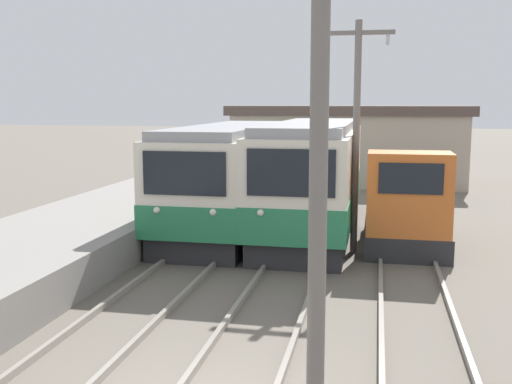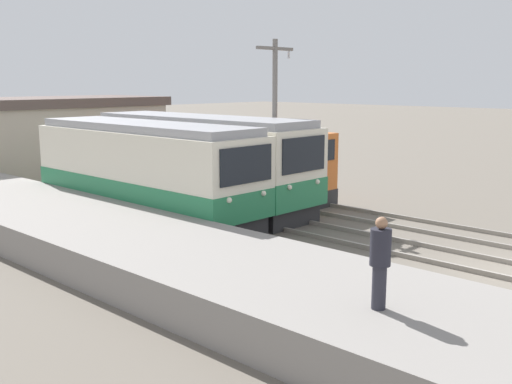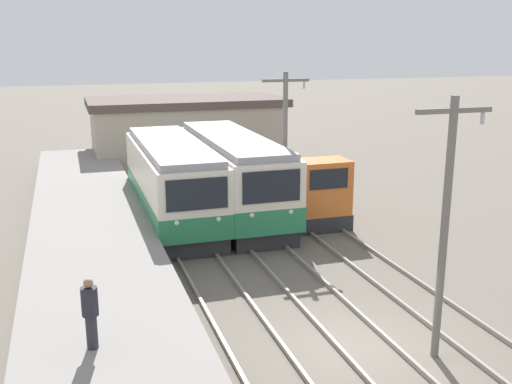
{
  "view_description": "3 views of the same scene",
  "coord_description": "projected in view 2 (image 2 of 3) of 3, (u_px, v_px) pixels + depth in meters",
  "views": [
    {
      "loc": [
        2.3,
        -7.39,
        4.35
      ],
      "look_at": [
        -0.94,
        8.59,
        1.91
      ],
      "focal_mm": 42.0,
      "sensor_mm": 36.0,
      "label": 1
    },
    {
      "loc": [
        -15.73,
        -5.29,
        5.05
      ],
      "look_at": [
        -1.35,
        8.13,
        1.42
      ],
      "focal_mm": 42.0,
      "sensor_mm": 36.0,
      "label": 2
    },
    {
      "loc": [
        -6.88,
        -12.9,
        7.87
      ],
      "look_at": [
        0.25,
        9.4,
        1.9
      ],
      "focal_mm": 42.0,
      "sensor_mm": 36.0,
      "label": 3
    }
  ],
  "objects": [
    {
      "name": "station_building",
      "position": [
        48.0,
        135.0,
        33.37
      ],
      "size": [
        12.6,
        6.3,
        4.19
      ],
      "color": "#AD9E8E",
      "rests_on": "ground"
    },
    {
      "name": "shunting_locomotive",
      "position": [
        281.0,
        174.0,
        25.2
      ],
      "size": [
        2.4,
        4.77,
        3.0
      ],
      "color": "#28282B",
      "rests_on": "ground"
    },
    {
      "name": "track_left",
      "position": [
        475.0,
        299.0,
        13.89
      ],
      "size": [
        1.54,
        60.0,
        0.14
      ],
      "color": "gray",
      "rests_on": "ground"
    },
    {
      "name": "platform_left",
      "position": [
        395.0,
        329.0,
        11.19
      ],
      "size": [
        4.5,
        54.0,
        0.98
      ],
      "primitive_type": "cube",
      "color": "gray",
      "rests_on": "ground"
    },
    {
      "name": "catenary_mast_mid",
      "position": [
        275.0,
        119.0,
        23.05
      ],
      "size": [
        2.0,
        0.2,
        6.63
      ],
      "color": "slate",
      "rests_on": "ground"
    },
    {
      "name": "commuter_train_left",
      "position": [
        145.0,
        175.0,
        22.02
      ],
      "size": [
        2.84,
        10.46,
        3.59
      ],
      "color": "#28282B",
      "rests_on": "ground"
    },
    {
      "name": "person_on_platform",
      "position": [
        380.0,
        259.0,
        10.72
      ],
      "size": [
        0.38,
        0.38,
        1.71
      ],
      "color": "#282833",
      "rests_on": "platform_left"
    },
    {
      "name": "commuter_train_center",
      "position": [
        200.0,
        165.0,
        24.12
      ],
      "size": [
        2.84,
        10.81,
        3.71
      ],
      "color": "#28282B",
      "rests_on": "ground"
    }
  ]
}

